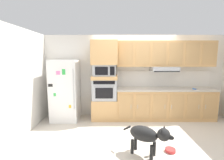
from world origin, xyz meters
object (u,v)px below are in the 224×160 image
Objects in this scene: refrigerator at (65,90)px; dog at (148,135)px; microwave at (105,70)px; built_in_oven at (105,89)px; screwdriver at (195,89)px; dog_food_bowl at (170,150)px.

refrigerator is 2.76m from dog.
microwave is 2.33m from dog.
built_in_oven is 2.14m from dog.
screwdriver is at bearing -3.45° from built_in_oven.
dog_food_bowl is (0.48, 0.12, -0.38)m from dog.
refrigerator is 2.73× the size of microwave.
microwave reaches higher than dog_food_bowl.
screwdriver is at bearing 77.66° from dog.
refrigerator is 8.80× the size of dog_food_bowl.
microwave is 2.64m from screwdriver.
built_in_oven is (1.14, 0.07, 0.02)m from refrigerator.
dog is (-1.70, -1.73, -0.52)m from screwdriver.
dog_food_bowl is (1.36, -1.77, -0.87)m from built_in_oven.
screwdriver is (3.72, -0.09, 0.05)m from refrigerator.
microwave is 2.65m from dog_food_bowl.
screwdriver reaches higher than dog.
microwave is at bearing 127.55° from dog_food_bowl.
built_in_oven is at bearing 3.38° from refrigerator.
microwave is 0.75× the size of dog.
dog is (0.87, -1.89, -0.49)m from built_in_oven.
built_in_oven is at bearing 127.56° from dog_food_bowl.
screwdriver is (2.58, -0.16, 0.03)m from built_in_oven.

